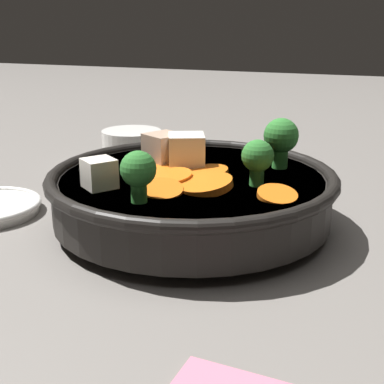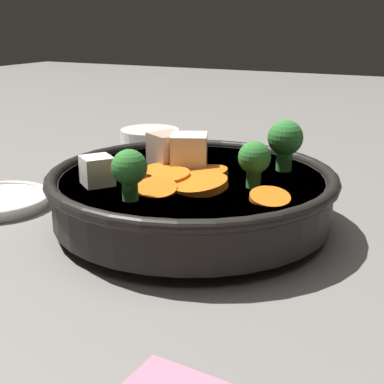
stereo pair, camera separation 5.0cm
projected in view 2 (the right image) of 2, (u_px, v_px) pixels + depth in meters
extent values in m
plane|color=slate|center=(192.00, 225.00, 0.51)|extent=(3.00, 3.00, 0.00)
cylinder|color=black|center=(192.00, 221.00, 0.51)|extent=(0.14, 0.14, 0.01)
cylinder|color=black|center=(192.00, 196.00, 0.50)|extent=(0.26, 0.26, 0.04)
torus|color=black|center=(192.00, 176.00, 0.50)|extent=(0.27, 0.27, 0.01)
cylinder|color=brown|center=(192.00, 187.00, 0.50)|extent=(0.24, 0.24, 0.02)
cylinder|color=orange|center=(166.00, 171.00, 0.50)|extent=(0.05, 0.05, 0.01)
cylinder|color=orange|center=(270.00, 198.00, 0.43)|extent=(0.05, 0.05, 0.01)
cylinder|color=orange|center=(201.00, 185.00, 0.46)|extent=(0.07, 0.07, 0.01)
cylinder|color=orange|center=(201.00, 175.00, 0.49)|extent=(0.06, 0.06, 0.01)
cylinder|color=orange|center=(171.00, 177.00, 0.48)|extent=(0.05, 0.05, 0.01)
cylinder|color=orange|center=(157.00, 189.00, 0.45)|extent=(0.05, 0.05, 0.01)
cylinder|color=green|center=(284.00, 160.00, 0.51)|extent=(0.02, 0.02, 0.02)
sphere|color=#2D752D|center=(285.00, 138.00, 0.50)|extent=(0.03, 0.03, 0.03)
cylinder|color=green|center=(130.00, 190.00, 0.43)|extent=(0.01, 0.01, 0.02)
sphere|color=#2D752D|center=(129.00, 167.00, 0.42)|extent=(0.03, 0.03, 0.03)
cylinder|color=green|center=(254.00, 178.00, 0.46)|extent=(0.01, 0.01, 0.02)
sphere|color=#2D752D|center=(254.00, 157.00, 0.45)|extent=(0.03, 0.03, 0.03)
cube|color=silver|center=(189.00, 152.00, 0.51)|extent=(0.04, 0.04, 0.03)
cube|color=tan|center=(168.00, 149.00, 0.53)|extent=(0.04, 0.04, 0.03)
cube|color=silver|center=(97.00, 171.00, 0.47)|extent=(0.04, 0.04, 0.03)
cylinder|color=white|center=(150.00, 146.00, 0.72)|extent=(0.08, 0.08, 0.05)
cylinder|color=brown|center=(150.00, 136.00, 0.72)|extent=(0.07, 0.07, 0.00)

